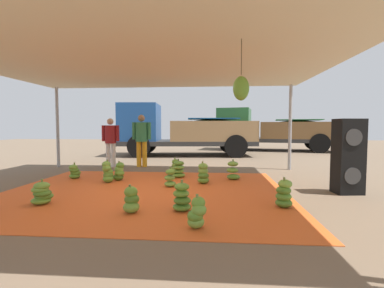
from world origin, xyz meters
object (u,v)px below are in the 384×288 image
Objects in this scene: banana_bunch_13 at (42,194)px; speaker_stack at (348,156)px; banana_bunch_2 at (75,172)px; banana_bunch_4 at (108,172)px; banana_bunch_11 at (233,171)px; banana_bunch_5 at (179,170)px; banana_bunch_9 at (203,174)px; banana_bunch_6 at (197,214)px; banana_bunch_12 at (182,198)px; banana_bunch_0 at (175,167)px; banana_bunch_7 at (284,194)px; banana_bunch_8 at (170,179)px; banana_bunch_3 at (131,200)px; banana_bunch_1 at (119,172)px; cargo_truck_far at (270,129)px; cargo_truck_main at (182,130)px; worker_0 at (142,137)px; worker_1 at (111,139)px.

speaker_stack reaches higher than banana_bunch_13.
banana_bunch_13 reaches higher than banana_bunch_2.
banana_bunch_4 is 3.11m from banana_bunch_11.
banana_bunch_9 reaches higher than banana_bunch_5.
banana_bunch_12 reaches higher than banana_bunch_6.
banana_bunch_0 is 3.73m from banana_bunch_7.
banana_bunch_8 is at bearing -150.99° from banana_bunch_9.
banana_bunch_6 reaches higher than banana_bunch_8.
banana_bunch_9 is (2.31, 0.05, -0.02)m from banana_bunch_4.
banana_bunch_3 is at bearing -93.34° from banana_bunch_0.
speaker_stack is (5.26, -0.65, 0.50)m from banana_bunch_4.
banana_bunch_1 is 0.07× the size of cargo_truck_far.
banana_bunch_13 is at bearing -99.65° from cargo_truck_main.
worker_0 reaches higher than banana_bunch_7.
worker_1 is at bearing 130.06° from banana_bunch_8.
banana_bunch_8 is (-0.76, 2.50, -0.02)m from banana_bunch_6.
banana_bunch_9 is 0.08× the size of cargo_truck_far.
banana_bunch_1 is at bearing -97.53° from cargo_truck_main.
worker_1 is at bearing 152.24° from speaker_stack.
banana_bunch_8 is 3.74m from speaker_stack.
worker_0 is (-1.92, 4.80, 0.81)m from banana_bunch_12.
banana_bunch_9 is (-1.42, 1.82, 0.01)m from banana_bunch_7.
banana_bunch_4 is (-0.19, -0.27, 0.03)m from banana_bunch_1.
banana_bunch_9 reaches higher than banana_bunch_8.
speaker_stack reaches higher than banana_bunch_11.
cargo_truck_main reaches higher than banana_bunch_1.
cargo_truck_far is at bearing 63.52° from banana_bunch_0.
banana_bunch_8 is at bearing -64.61° from worker_0.
banana_bunch_11 is (1.46, 1.01, 0.03)m from banana_bunch_8.
banana_bunch_7 is at bearing -33.41° from banana_bunch_8.
cargo_truck_far is at bearing 72.76° from banana_bunch_12.
banana_bunch_6 is 2.92m from banana_bunch_13.
banana_bunch_1 is 4.09m from banana_bunch_7.
worker_1 is (-4.64, 4.37, 0.73)m from banana_bunch_7.
banana_bunch_9 is 0.95m from banana_bunch_11.
banana_bunch_12 is at bearing 11.54° from banana_bunch_3.
worker_1 is at bearing 109.26° from banana_bunch_4.
speaker_stack is (1.53, 1.13, 0.53)m from banana_bunch_7.
banana_bunch_7 is 0.29× the size of worker_0.
banana_bunch_3 is at bearing -110.37° from cargo_truck_far.
cargo_truck_far is (5.71, 9.71, 0.94)m from banana_bunch_4.
banana_bunch_11 reaches higher than banana_bunch_13.
banana_bunch_8 is 0.83m from banana_bunch_9.
cargo_truck_main reaches higher than banana_bunch_2.
banana_bunch_5 is at bearing 20.15° from banana_bunch_1.
banana_bunch_8 reaches higher than banana_bunch_2.
banana_bunch_0 reaches higher than banana_bunch_2.
banana_bunch_7 reaches higher than banana_bunch_13.
worker_1 is at bearing 96.15° from banana_bunch_13.
cargo_truck_far reaches higher than banana_bunch_9.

